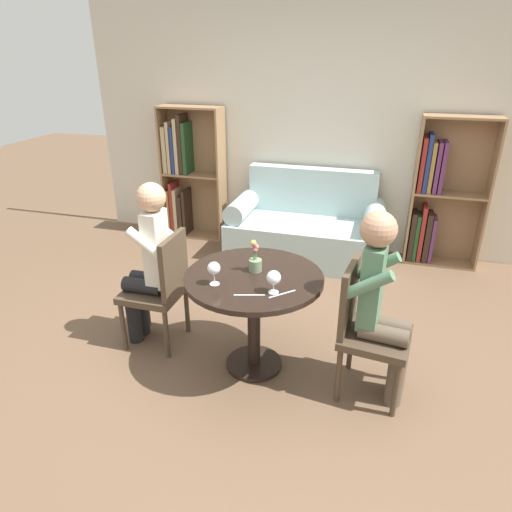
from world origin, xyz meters
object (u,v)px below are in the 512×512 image
Objects in this scene: couch at (306,230)px; chair_right at (365,325)px; wine_glass_right at (274,278)px; flower_vase at (255,261)px; bookshelf_left at (187,174)px; chair_left at (161,285)px; person_left at (148,261)px; bookshelf_right at (438,198)px; person_right at (382,302)px; wine_glass_left at (214,269)px.

chair_right is at bearing -69.72° from couch.
flower_vase reaches higher than wine_glass_right.
flower_vase is (1.48, -2.18, 0.06)m from bookshelf_left.
flower_vase reaches higher than chair_right.
chair_left is (0.75, -2.16, -0.25)m from bookshelf_left.
bookshelf_left is at bearing 124.43° from wine_glass_right.
person_left is 1.06m from wine_glass_right.
person_right is at bearing -101.48° from bookshelf_right.
bookshelf_right is at bearing 65.43° from wine_glass_right.
person_left reaches higher than wine_glass_right.
chair_left is 0.71× the size of person_left.
flower_vase is (-0.19, 0.26, -0.02)m from wine_glass_right.
person_right reaches higher than wine_glass_right.
chair_left is 1.02m from wine_glass_right.
flower_vase reaches higher than chair_left.
chair_right is 0.67m from wine_glass_right.
person_right is (-0.47, -2.30, -0.02)m from bookshelf_right.
bookshelf_left is 2.64m from flower_vase.
couch is at bearing 29.16° from person_right.
couch is 7.12× the size of flower_vase.
bookshelf_left is 2.79m from bookshelf_right.
person_right is (0.83, -2.03, 0.37)m from couch.
person_left is at bearing 164.62° from wine_glass_right.
chair_right is 0.21m from person_right.
bookshelf_right reaches higher than person_right.
bookshelf_right is 1.20× the size of person_right.
couch is 10.47× the size of wine_glass_left.
person_left reaches higher than couch.
wine_glass_right is (-0.56, -0.16, 0.33)m from chair_right.
chair_right is 3.95× the size of flower_vase.
bookshelf_right is at bearing 0.05° from bookshelf_left.
couch is 1.80× the size of chair_left.
chair_right is 1.59m from person_left.
couch is at bearing 84.58° from wine_glass_left.
flower_vase is (0.82, -0.02, 0.12)m from person_left.
wine_glass_left is at bearing 179.93° from wine_glass_right.
person_right is at bearing 85.32° from person_left.
bookshelf_left is at bearing 51.40° from chair_right.
couch is at bearing 158.62° from chair_left.
chair_left is at bearing 178.28° from flower_vase.
chair_left is (-2.04, -2.16, -0.21)m from bookshelf_right.
bookshelf_right is at bearing 135.52° from person_left.
person_right is at bearing 85.06° from chair_left.
chair_right is 6.08× the size of wine_glass_right.
couch is 1.07× the size of bookshelf_right.
wine_glass_left is at bearing 106.37° from chair_right.
chair_left and chair_right have the same top height.
bookshelf_right is 9.82× the size of wine_glass_left.
wine_glass_right is at bearing -0.07° from wine_glass_left.
flower_vase is at bearing 89.12° from person_right.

